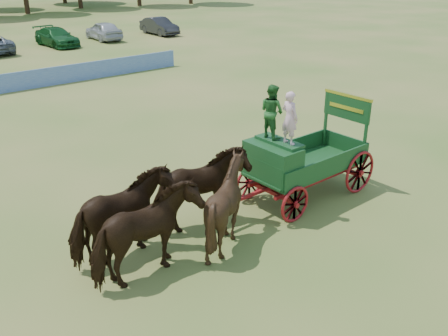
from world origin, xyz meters
The scene contains 6 objects.
ground centered at (0.00, 0.00, 0.00)m, with size 160.00×160.00×0.00m, color olive.
horse_lead_left centered at (-2.19, -1.59, 1.13)m, with size 1.22×2.68×2.27m, color #311E0D.
horse_lead_right centered at (-2.19, -0.49, 1.13)m, with size 1.22×2.68×2.27m, color #311E0D.
horse_wheel_left centered at (0.21, -1.59, 1.14)m, with size 1.83×2.06×2.27m, color #311E0D.
horse_wheel_right centered at (0.21, -0.49, 1.13)m, with size 1.22×2.68×2.27m, color #311E0D.
farm_dray centered at (3.17, -1.01, 1.63)m, with size 6.00×2.00×3.71m.
Camera 1 is at (-7.16, -10.31, 7.09)m, focal length 40.00 mm.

